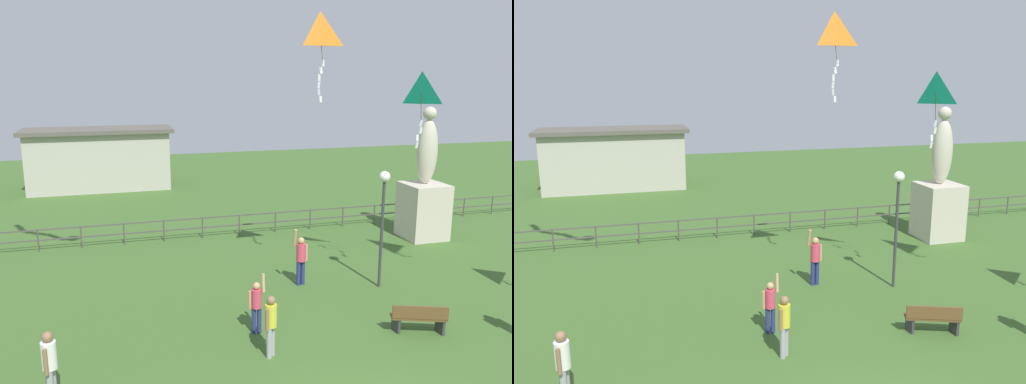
# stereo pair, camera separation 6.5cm
# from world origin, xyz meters

# --- Properties ---
(statue_monument) EXTENTS (1.74, 1.74, 5.74)m
(statue_monument) POSITION_xyz_m (8.22, 11.47, 1.82)
(statue_monument) COLOR beige
(statue_monument) RESTS_ON ground_plane
(lamppost) EXTENTS (0.36, 0.36, 3.98)m
(lamppost) POSITION_xyz_m (3.67, 7.01, 2.93)
(lamppost) COLOR #38383D
(lamppost) RESTS_ON ground_plane
(park_bench) EXTENTS (1.55, 0.91, 0.85)m
(park_bench) POSITION_xyz_m (3.08, 3.76, 0.46)
(park_bench) COLOR brown
(park_bench) RESTS_ON ground_plane
(person_0) EXTENTS (0.53, 0.31, 1.98)m
(person_0) POSITION_xyz_m (1.15, 7.89, 0.99)
(person_0) COLOR navy
(person_0) RESTS_ON ground_plane
(person_2) EXTENTS (0.32, 0.51, 1.71)m
(person_2) POSITION_xyz_m (-6.36, 3.10, 0.99)
(person_2) COLOR #99999E
(person_2) RESTS_ON ground_plane
(person_3) EXTENTS (0.45, 0.31, 1.75)m
(person_3) POSITION_xyz_m (-1.23, 5.00, 0.88)
(person_3) COLOR navy
(person_3) RESTS_ON ground_plane
(person_4) EXTENTS (0.38, 0.38, 1.64)m
(person_4) POSITION_xyz_m (-1.23, 3.70, 0.94)
(person_4) COLOR #99999E
(person_4) RESTS_ON ground_plane
(kite_3) EXTENTS (0.96, 0.47, 2.73)m
(kite_3) POSITION_xyz_m (1.57, 7.72, 8.27)
(kite_3) COLOR orange
(kite_4) EXTENTS (1.02, 0.98, 2.26)m
(kite_4) POSITION_xyz_m (4.20, 6.11, 6.48)
(kite_4) COLOR #19B2B2
(waterfront_railing) EXTENTS (36.01, 0.06, 0.95)m
(waterfront_railing) POSITION_xyz_m (-0.33, 14.00, 0.63)
(waterfront_railing) COLOR #4C4742
(waterfront_railing) RESTS_ON ground_plane
(pavilion_building) EXTENTS (9.09, 3.64, 3.84)m
(pavilion_building) POSITION_xyz_m (-5.57, 26.00, 1.95)
(pavilion_building) COLOR #B7B2A3
(pavilion_building) RESTS_ON ground_plane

